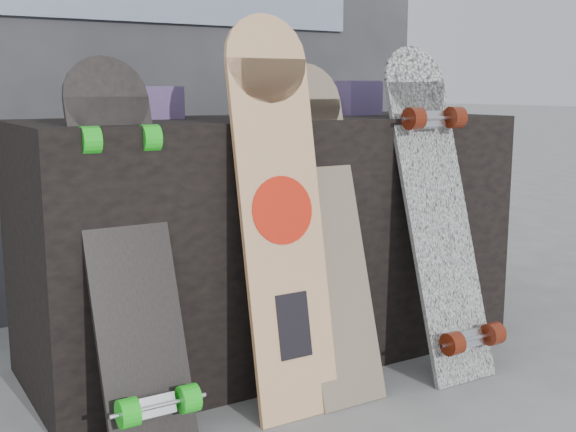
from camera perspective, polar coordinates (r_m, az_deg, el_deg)
ground at (r=2.14m, az=5.68°, el=-14.69°), size 60.00×60.00×0.00m
vendor_table at (r=2.41m, az=-1.29°, el=-1.76°), size 1.60×0.60×0.80m
booth at (r=3.13m, az=-9.34°, el=13.74°), size 2.40×0.22×2.20m
merch_box_purple at (r=2.30m, az=-10.85°, el=8.79°), size 0.18×0.12×0.10m
merch_box_small at (r=2.61m, az=5.32°, el=9.28°), size 0.14×0.14×0.12m
merch_box_flat at (r=2.53m, az=0.29°, el=8.61°), size 0.22×0.10×0.06m
longboard_geisha at (r=1.97m, az=-0.61°, el=0.91°), size 0.25×0.23×1.10m
longboard_celtic at (r=2.10m, az=3.12°, el=-0.33°), size 0.22×0.30×0.97m
longboard_cascadia at (r=2.31m, az=11.81°, el=0.83°), size 0.24×0.38×1.03m
skateboard_dark at (r=1.86m, az=-12.46°, el=-2.19°), size 0.22×0.39×0.98m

